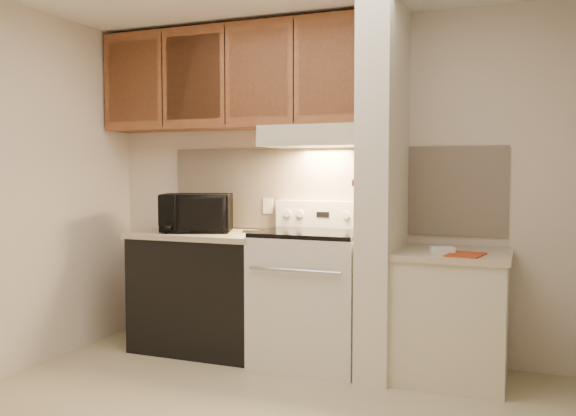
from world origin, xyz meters
The scene contains 46 objects.
wall_back centered at (0.00, 1.50, 1.25)m, with size 3.60×0.02×2.50m, color beige.
backsplash centered at (0.00, 1.49, 1.24)m, with size 2.60×0.02×0.63m, color beige.
range_body centered at (0.00, 1.16, 0.46)m, with size 0.76×0.65×0.92m, color silver.
oven_window centered at (0.00, 0.84, 0.50)m, with size 0.50×0.01×0.30m, color black.
oven_handle centered at (0.00, 0.80, 0.72)m, with size 0.02×0.02×0.65m, color silver.
cooktop centered at (0.00, 1.16, 0.94)m, with size 0.74×0.64×0.03m, color black.
range_backguard centered at (0.00, 1.44, 1.05)m, with size 0.76×0.08×0.20m, color silver.
range_display centered at (0.00, 1.40, 1.05)m, with size 0.10×0.01×0.04m, color black.
range_knob_left_outer centered at (-0.28, 1.40, 1.05)m, with size 0.05×0.05×0.02m, color silver.
range_knob_left_inner centered at (-0.18, 1.40, 1.05)m, with size 0.05×0.05×0.02m, color silver.
range_knob_right_inner centered at (0.18, 1.40, 1.05)m, with size 0.05×0.05×0.02m, color silver.
range_knob_right_outer centered at (0.28, 1.40, 1.05)m, with size 0.05×0.05×0.02m, color silver.
dishwasher_front centered at (-0.88, 1.17, 0.43)m, with size 1.00×0.63×0.87m, color black.
left_countertop centered at (-0.88, 1.17, 0.89)m, with size 1.04×0.67×0.04m, color #BEB091.
spoon_rest centered at (-0.48, 1.27, 0.92)m, with size 0.22×0.07×0.01m, color black.
teal_jar centered at (-1.23, 1.16, 0.96)m, with size 0.08×0.08×0.09m, color #226F68.
outlet centered at (-0.48, 1.48, 1.10)m, with size 0.08×0.01×0.12m, color beige.
microwave centered at (-0.93, 1.15, 1.05)m, with size 0.52×0.35×0.29m, color black.
partition_pillar centered at (0.51, 1.15, 1.25)m, with size 0.22×0.70×2.50m, color silver.
pillar_trim centered at (0.39, 1.15, 1.30)m, with size 0.01×0.70×0.04m, color brown.
knife_strip centered at (0.39, 1.10, 1.32)m, with size 0.02×0.42×0.04m, color black.
knife_blade_a centered at (0.38, 0.95, 1.22)m, with size 0.01×0.04×0.16m, color silver.
knife_handle_a centered at (0.38, 0.95, 1.37)m, with size 0.02×0.02×0.10m, color black.
knife_blade_b centered at (0.38, 1.03, 1.21)m, with size 0.01×0.04×0.18m, color silver.
knife_handle_b centered at (0.38, 1.01, 1.37)m, with size 0.02×0.02×0.10m, color black.
knife_blade_c centered at (0.38, 1.09, 1.20)m, with size 0.01×0.04×0.20m, color silver.
knife_handle_c centered at (0.38, 1.11, 1.37)m, with size 0.02×0.02×0.10m, color black.
knife_blade_d centered at (0.38, 1.18, 1.22)m, with size 0.01×0.04×0.16m, color silver.
knife_handle_d centered at (0.38, 1.17, 1.37)m, with size 0.02×0.02×0.10m, color black.
knife_blade_e centered at (0.38, 1.26, 1.21)m, with size 0.01×0.04×0.18m, color silver.
knife_handle_e centered at (0.38, 1.25, 1.37)m, with size 0.02×0.02×0.10m, color black.
oven_mitt centered at (0.38, 1.32, 1.15)m, with size 0.03×0.11×0.27m, color slate.
right_cab_base centered at (0.97, 1.15, 0.40)m, with size 0.70×0.60×0.81m, color beige.
right_countertop centered at (0.97, 1.15, 0.83)m, with size 0.74×0.64×0.04m, color #BEB091.
red_folder centered at (1.07, 1.00, 0.85)m, with size 0.20×0.27×0.01m, color #AC381B.
white_box centered at (0.92, 1.05, 0.87)m, with size 0.15×0.10×0.04m, color white.
range_hood centered at (0.00, 1.28, 1.62)m, with size 0.78×0.44×0.15m, color beige.
hood_lip centered at (0.00, 1.07, 1.58)m, with size 0.78×0.04×0.06m, color beige.
upper_cabinets centered at (-0.69, 1.32, 2.08)m, with size 2.18×0.33×0.77m, color brown.
cab_door_a centered at (-1.51, 1.17, 2.08)m, with size 0.46×0.01×0.63m, color brown.
cab_gap_a centered at (-1.23, 1.16, 2.08)m, with size 0.01×0.01×0.73m, color black.
cab_door_b centered at (-0.96, 1.17, 2.08)m, with size 0.46×0.01×0.63m, color brown.
cab_gap_b centered at (-0.69, 1.16, 2.08)m, with size 0.01×0.01×0.73m, color black.
cab_door_c centered at (-0.42, 1.17, 2.08)m, with size 0.46×0.01×0.63m, color brown.
cab_gap_c centered at (-0.14, 1.16, 2.08)m, with size 0.01×0.01×0.73m, color black.
cab_door_d centered at (0.13, 1.17, 2.08)m, with size 0.46×0.01×0.63m, color brown.
Camera 1 is at (1.42, -2.91, 1.38)m, focal length 38.00 mm.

